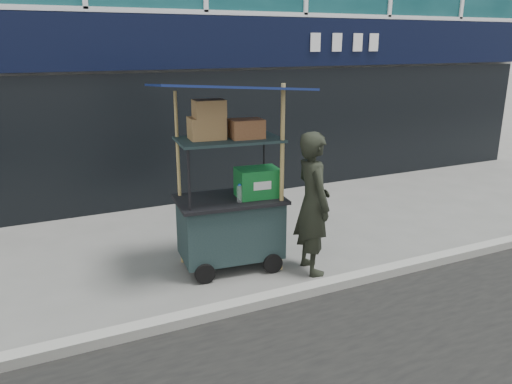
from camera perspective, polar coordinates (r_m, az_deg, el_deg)
ground at (r=6.41m, az=7.21°, el=-10.26°), size 80.00×80.00×0.00m
curb at (r=6.24m, az=8.23°, el=-10.50°), size 80.00×0.18×0.12m
vendor_cart at (r=6.51m, az=-2.82°, el=-1.42°), size 1.95×1.47×2.48m
vendor_man at (r=6.40m, az=6.51°, el=-1.30°), size 0.52×0.73×1.86m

